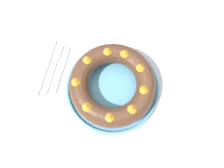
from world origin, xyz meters
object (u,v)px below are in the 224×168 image
Objects in this scene: serving_dish at (112,87)px; cake_knife at (60,72)px; bundt_cake at (112,84)px; serving_knife at (44,71)px; fork at (55,65)px.

serving_dish is 0.21m from cake_knife.
serving_knife is (-0.27, 0.01, -0.05)m from bundt_cake.
serving_dish is 0.05m from bundt_cake.
bundt_cake reaches higher than cake_knife.
cake_knife is at bearing -37.34° from fork.
bundt_cake is 1.48× the size of fork.
bundt_cake reaches higher than fork.
cake_knife is at bearing 11.45° from serving_knife.
cake_knife is (0.06, 0.01, 0.00)m from serving_knife.
fork is 0.04m from cake_knife.
bundt_cake is at bearing -8.08° from fork.
cake_knife is (-0.21, 0.02, -0.01)m from serving_dish.
serving_dish is 1.46× the size of serving_knife.
serving_knife is at bearing 178.41° from bundt_cake.
serving_dish is 1.81× the size of cake_knife.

